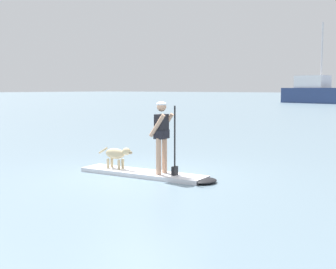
% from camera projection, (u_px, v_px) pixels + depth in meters
% --- Properties ---
extents(ground_plane, '(400.00, 400.00, 0.00)m').
position_uv_depth(ground_plane, '(143.00, 176.00, 10.73)').
color(ground_plane, slate).
extents(paddleboard, '(3.56, 1.07, 0.10)m').
position_uv_depth(paddleboard, '(151.00, 174.00, 10.61)').
color(paddleboard, silver).
rests_on(paddleboard, ground_plane).
extents(person_paddler, '(0.63, 0.51, 1.66)m').
position_uv_depth(person_paddler, '(162.00, 132.00, 10.34)').
color(person_paddler, tan).
rests_on(person_paddler, paddleboard).
extents(dog, '(1.02, 0.28, 0.54)m').
position_uv_depth(dog, '(117.00, 154.00, 11.07)').
color(dog, '#CCB78C').
rests_on(dog, paddleboard).
extents(moored_boat_port, '(10.15, 5.61, 10.98)m').
position_uv_depth(moored_boat_port, '(316.00, 92.00, 62.66)').
color(moored_boat_port, navy).
rests_on(moored_boat_port, ground_plane).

